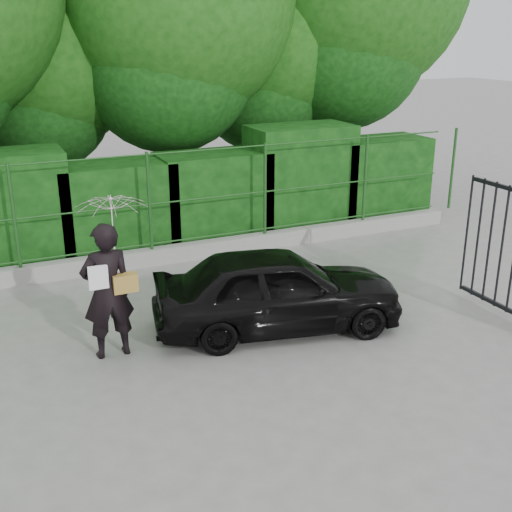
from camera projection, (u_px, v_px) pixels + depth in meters
name	position (u px, v px, depth m)	size (l,w,h in m)	color
ground	(222.00, 384.00, 7.89)	(80.00, 80.00, 0.00)	gray
kerb	(131.00, 260.00, 11.70)	(14.00, 0.25, 0.30)	#9E9E99
fence	(140.00, 203.00, 11.44)	(14.13, 0.06, 1.80)	#1B4A1A
hedge	(104.00, 202.00, 12.19)	(14.20, 1.20, 2.30)	black
trees	(133.00, 4.00, 13.43)	(17.10, 6.15, 8.08)	black
woman	(111.00, 256.00, 8.21)	(0.94, 0.92, 2.18)	black
car	(277.00, 289.00, 9.18)	(1.43, 3.55, 1.21)	black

